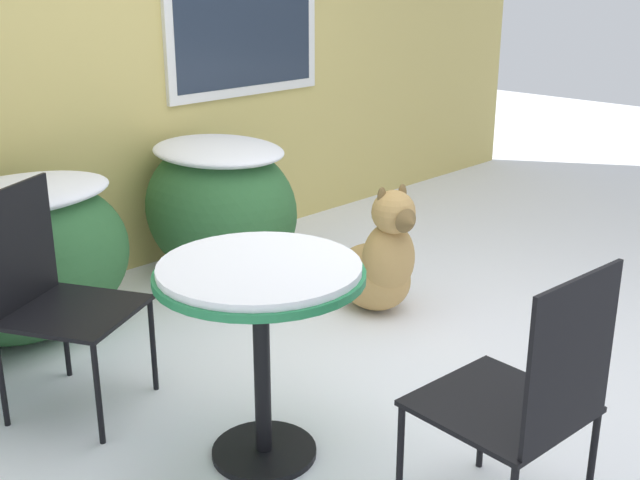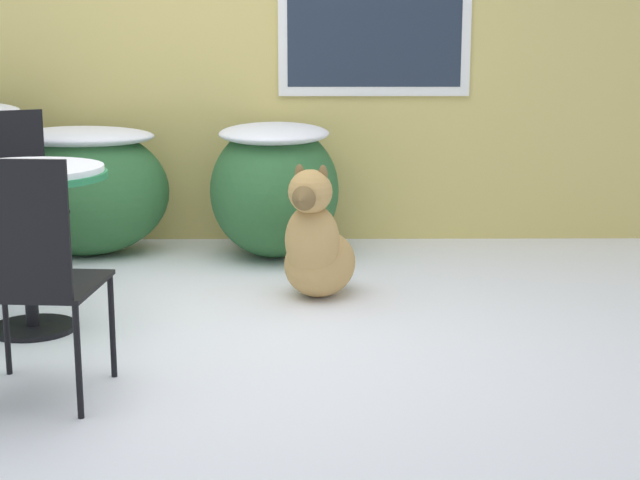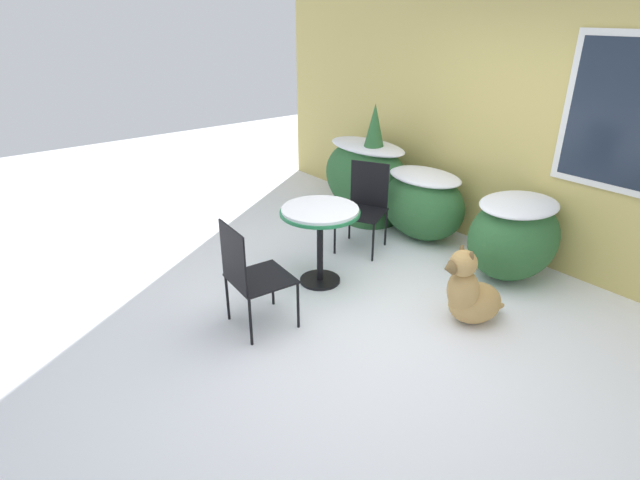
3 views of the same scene
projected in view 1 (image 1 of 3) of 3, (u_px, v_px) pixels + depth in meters
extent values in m
plane|color=white|center=(417.00, 388.00, 3.54)|extent=(16.00, 16.00, 0.00)
cube|color=tan|center=(115.00, 3.00, 4.48)|extent=(8.00, 0.06, 3.14)
ellipsoid|color=#2D6033|center=(27.00, 261.00, 3.91)|extent=(1.06, 0.73, 0.80)
ellipsoid|color=white|center=(19.00, 194.00, 3.80)|extent=(0.90, 0.62, 0.12)
ellipsoid|color=#2D6033|center=(220.00, 210.00, 4.70)|extent=(0.80, 1.00, 0.83)
ellipsoid|color=white|center=(218.00, 151.00, 4.58)|extent=(0.68, 0.85, 0.12)
cylinder|color=black|center=(264.00, 451.00, 3.06)|extent=(0.40, 0.40, 0.03)
cylinder|color=black|center=(262.00, 367.00, 2.94)|extent=(0.06, 0.06, 0.70)
cylinder|color=#237A47|center=(260.00, 275.00, 2.83)|extent=(0.76, 0.76, 0.03)
cylinder|color=white|center=(259.00, 268.00, 2.82)|extent=(0.73, 0.73, 0.03)
cube|color=black|center=(75.00, 312.00, 3.25)|extent=(0.64, 0.64, 0.02)
cube|color=black|center=(19.00, 246.00, 3.23)|extent=(0.40, 0.21, 0.50)
cylinder|color=black|center=(98.00, 394.00, 3.07)|extent=(0.02, 0.02, 0.43)
cylinder|color=black|center=(153.00, 345.00, 3.47)|extent=(0.02, 0.02, 0.43)
cylinder|color=black|center=(1.00, 378.00, 3.19)|extent=(0.02, 0.02, 0.43)
cylinder|color=black|center=(65.00, 332.00, 3.59)|extent=(0.02, 0.02, 0.43)
cube|color=black|center=(500.00, 406.00, 2.56)|extent=(0.51, 0.51, 0.02)
cube|color=black|center=(572.00, 358.00, 2.31)|extent=(0.44, 0.05, 0.50)
cylinder|color=black|center=(483.00, 416.00, 2.92)|extent=(0.02, 0.02, 0.43)
cylinder|color=black|center=(400.00, 462.00, 2.65)|extent=(0.02, 0.02, 0.43)
cylinder|color=black|center=(591.00, 469.00, 2.61)|extent=(0.02, 0.02, 0.43)
ellipsoid|color=tan|center=(373.00, 276.00, 4.33)|extent=(0.49, 0.56, 0.35)
ellipsoid|color=tan|center=(389.00, 258.00, 4.17)|extent=(0.35, 0.32, 0.38)
sphere|color=tan|center=(393.00, 212.00, 4.06)|extent=(0.23, 0.23, 0.23)
cone|color=brown|center=(410.00, 223.00, 3.94)|extent=(0.14, 0.11, 0.12)
ellipsoid|color=brown|center=(382.00, 197.00, 4.01)|extent=(0.06, 0.04, 0.10)
ellipsoid|color=brown|center=(402.00, 194.00, 4.07)|extent=(0.06, 0.04, 0.10)
ellipsoid|color=tan|center=(352.00, 280.00, 4.55)|extent=(0.13, 0.23, 0.07)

